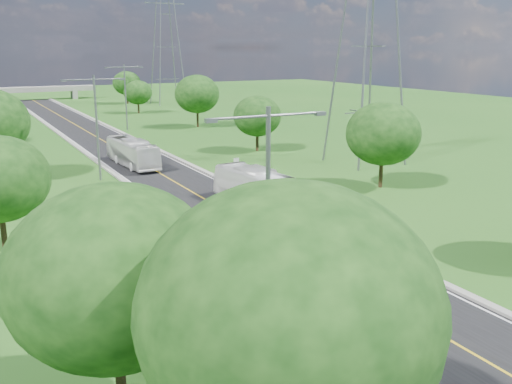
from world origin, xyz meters
TOP-DOWN VIEW (x-y plane):
  - ground at (0.00, 60.00)m, footprint 260.00×260.00m
  - road at (0.00, 66.00)m, footprint 8.00×150.00m
  - curb_left at (-4.25, 66.00)m, footprint 0.50×150.00m
  - curb_right at (4.25, 66.00)m, footprint 0.50×150.00m
  - speed_limit_sign at (5.20, 37.98)m, footprint 0.55×0.09m
  - overpass at (0.00, 140.00)m, footprint 30.00×3.00m
  - streetlight_near_left at (-6.00, 12.00)m, footprint 5.90×0.25m
  - streetlight_mid_left at (-6.00, 45.00)m, footprint 5.90×0.25m
  - streetlight_far_right at (6.00, 78.00)m, footprint 5.90×0.25m
  - power_tower_near at (22.00, 40.00)m, footprint 9.00×6.40m
  - power_tower_far at (26.00, 115.00)m, footprint 9.00×6.40m
  - tree_la at (-14.00, 8.00)m, footprint 7.14×7.14m
  - tree_lf at (-11.00, 2.00)m, footprint 7.98×7.98m
  - tree_rb at (16.00, 30.00)m, footprint 6.72×6.72m
  - tree_rc at (15.00, 52.00)m, footprint 5.88×5.88m
  - tree_rd at (17.00, 76.00)m, footprint 7.14×7.14m
  - tree_re at (14.50, 100.00)m, footprint 5.46×5.46m
  - tree_rf at (18.00, 120.00)m, footprint 6.30×6.30m
  - bus_outbound at (2.98, 28.78)m, footprint 3.81×11.17m
  - bus_inbound at (-1.30, 50.08)m, footprint 3.02×10.59m

SIDE VIEW (x-z plane):
  - ground at x=0.00m, z-range 0.00..0.00m
  - road at x=0.00m, z-range 0.00..0.06m
  - curb_left at x=-4.25m, z-range 0.00..0.22m
  - curb_right at x=4.25m, z-range 0.00..0.22m
  - bus_inbound at x=-1.30m, z-range 0.06..2.98m
  - bus_outbound at x=2.98m, z-range 0.06..3.11m
  - speed_limit_sign at x=5.20m, z-range 0.40..2.80m
  - overpass at x=0.00m, z-range 0.81..4.01m
  - tree_re at x=14.50m, z-range 0.85..7.20m
  - tree_rc at x=15.00m, z-range 0.91..7.75m
  - tree_rf at x=18.00m, z-range 0.98..8.31m
  - tree_rb at x=16.00m, z-range 1.05..8.86m
  - tree_la at x=-14.00m, z-range 1.11..9.42m
  - tree_rd at x=17.00m, z-range 1.11..9.42m
  - tree_lf at x=-11.00m, z-range 1.24..10.53m
  - streetlight_near_left at x=-6.00m, z-range 0.94..10.94m
  - streetlight_mid_left at x=-6.00m, z-range 0.94..10.94m
  - streetlight_far_right at x=6.00m, z-range 0.94..10.94m
  - power_tower_near at x=22.00m, z-range 0.01..28.01m
  - power_tower_far at x=26.00m, z-range 0.01..28.01m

